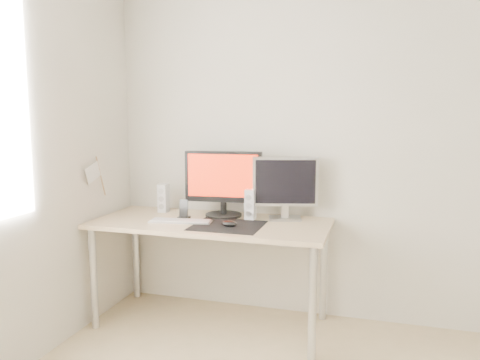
{
  "coord_description": "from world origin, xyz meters",
  "views": [
    {
      "loc": [
        0.14,
        -1.55,
        1.44
      ],
      "look_at": [
        -0.75,
        1.46,
        1.01
      ],
      "focal_mm": 35.0,
      "sensor_mm": 36.0,
      "label": 1
    }
  ],
  "objects_px": {
    "second_monitor": "(285,185)",
    "speaker_right": "(250,204)",
    "speaker_left": "(163,198)",
    "main_monitor": "(223,181)",
    "keyboard": "(181,221)",
    "phone_dock": "(184,213)",
    "desk": "(211,232)",
    "mouse": "(229,224)"
  },
  "relations": [
    {
      "from": "desk",
      "to": "speaker_left",
      "type": "height_order",
      "value": "speaker_left"
    },
    {
      "from": "phone_dock",
      "to": "mouse",
      "type": "bearing_deg",
      "value": -20.62
    },
    {
      "from": "second_monitor",
      "to": "speaker_left",
      "type": "distance_m",
      "value": 0.93
    },
    {
      "from": "keyboard",
      "to": "phone_dock",
      "type": "relative_size",
      "value": 3.18
    },
    {
      "from": "speaker_right",
      "to": "phone_dock",
      "type": "relative_size",
      "value": 1.54
    },
    {
      "from": "desk",
      "to": "speaker_right",
      "type": "bearing_deg",
      "value": 28.91
    },
    {
      "from": "main_monitor",
      "to": "keyboard",
      "type": "bearing_deg",
      "value": -130.51
    },
    {
      "from": "phone_dock",
      "to": "main_monitor",
      "type": "bearing_deg",
      "value": 32.75
    },
    {
      "from": "main_monitor",
      "to": "speaker_left",
      "type": "bearing_deg",
      "value": 177.48
    },
    {
      "from": "desk",
      "to": "second_monitor",
      "type": "bearing_deg",
      "value": 23.31
    },
    {
      "from": "phone_dock",
      "to": "desk",
      "type": "bearing_deg",
      "value": -5.79
    },
    {
      "from": "second_monitor",
      "to": "speaker_right",
      "type": "bearing_deg",
      "value": -163.17
    },
    {
      "from": "main_monitor",
      "to": "speaker_right",
      "type": "distance_m",
      "value": 0.26
    },
    {
      "from": "keyboard",
      "to": "phone_dock",
      "type": "height_order",
      "value": "phone_dock"
    },
    {
      "from": "main_monitor",
      "to": "second_monitor",
      "type": "relative_size",
      "value": 1.24
    },
    {
      "from": "mouse",
      "to": "speaker_left",
      "type": "height_order",
      "value": "speaker_left"
    },
    {
      "from": "mouse",
      "to": "keyboard",
      "type": "bearing_deg",
      "value": 173.63
    },
    {
      "from": "mouse",
      "to": "main_monitor",
      "type": "relative_size",
      "value": 0.19
    },
    {
      "from": "mouse",
      "to": "desk",
      "type": "distance_m",
      "value": 0.23
    },
    {
      "from": "mouse",
      "to": "second_monitor",
      "type": "xyz_separation_m",
      "value": [
        0.3,
        0.33,
        0.22
      ]
    },
    {
      "from": "main_monitor",
      "to": "second_monitor",
      "type": "height_order",
      "value": "main_monitor"
    },
    {
      "from": "desk",
      "to": "main_monitor",
      "type": "xyz_separation_m",
      "value": [
        0.03,
        0.17,
        0.33
      ]
    },
    {
      "from": "speaker_right",
      "to": "second_monitor",
      "type": "bearing_deg",
      "value": 16.83
    },
    {
      "from": "speaker_left",
      "to": "speaker_right",
      "type": "height_order",
      "value": "same"
    },
    {
      "from": "second_monitor",
      "to": "main_monitor",
      "type": "bearing_deg",
      "value": -176.2
    },
    {
      "from": "desk",
      "to": "main_monitor",
      "type": "relative_size",
      "value": 2.9
    },
    {
      "from": "main_monitor",
      "to": "second_monitor",
      "type": "distance_m",
      "value": 0.44
    },
    {
      "from": "speaker_right",
      "to": "phone_dock",
      "type": "bearing_deg",
      "value": -165.8
    },
    {
      "from": "second_monitor",
      "to": "keyboard",
      "type": "bearing_deg",
      "value": -156.57
    },
    {
      "from": "desk",
      "to": "phone_dock",
      "type": "height_order",
      "value": "phone_dock"
    },
    {
      "from": "main_monitor",
      "to": "keyboard",
      "type": "height_order",
      "value": "main_monitor"
    },
    {
      "from": "desk",
      "to": "speaker_right",
      "type": "xyz_separation_m",
      "value": [
        0.24,
        0.13,
        0.18
      ]
    },
    {
      "from": "speaker_left",
      "to": "main_monitor",
      "type": "bearing_deg",
      "value": -2.52
    },
    {
      "from": "desk",
      "to": "keyboard",
      "type": "relative_size",
      "value": 3.7
    },
    {
      "from": "keyboard",
      "to": "phone_dock",
      "type": "xyz_separation_m",
      "value": [
        -0.02,
        0.1,
        0.03
      ]
    },
    {
      "from": "main_monitor",
      "to": "keyboard",
      "type": "xyz_separation_m",
      "value": [
        -0.22,
        -0.26,
        -0.25
      ]
    },
    {
      "from": "speaker_left",
      "to": "speaker_right",
      "type": "distance_m",
      "value": 0.69
    },
    {
      "from": "second_monitor",
      "to": "speaker_right",
      "type": "xyz_separation_m",
      "value": [
        -0.23,
        -0.07,
        -0.14
      ]
    },
    {
      "from": "speaker_left",
      "to": "phone_dock",
      "type": "xyz_separation_m",
      "value": [
        0.24,
        -0.17,
        -0.06
      ]
    },
    {
      "from": "main_monitor",
      "to": "second_monitor",
      "type": "xyz_separation_m",
      "value": [
        0.44,
        0.03,
        -0.01
      ]
    },
    {
      "from": "main_monitor",
      "to": "speaker_right",
      "type": "relative_size",
      "value": 2.63
    },
    {
      "from": "desk",
      "to": "second_monitor",
      "type": "relative_size",
      "value": 3.59
    }
  ]
}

